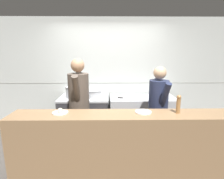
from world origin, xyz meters
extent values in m
plane|color=#4C4742|center=(0.00, 0.00, 0.00)|extent=(14.00, 14.00, 0.00)
cube|color=silver|center=(0.00, 1.45, 1.30)|extent=(8.00, 0.06, 2.60)
cube|color=gray|center=(0.00, 1.41, 1.15)|extent=(8.00, 0.00, 0.01)
cube|color=#38383D|center=(-0.53, 1.05, 0.44)|extent=(1.01, 0.70, 0.87)
cube|color=#B7BABF|center=(-0.53, 1.05, 0.89)|extent=(1.03, 0.71, 0.04)
cube|color=#B7BABF|center=(-0.53, 0.71, 0.50)|extent=(0.91, 0.03, 0.10)
cube|color=#B7BABF|center=(0.72, 1.05, 0.45)|extent=(1.39, 0.65, 0.90)
cube|color=black|center=(0.72, 0.74, 0.05)|extent=(1.36, 0.04, 0.10)
cube|color=#93704C|center=(0.19, -0.26, 0.50)|extent=(3.16, 0.45, 1.00)
cylinder|color=#B7BABF|center=(-0.75, 1.01, 1.03)|extent=(0.31, 0.31, 0.23)
cylinder|color=#B7BABF|center=(-0.75, 1.01, 1.14)|extent=(0.33, 0.33, 0.01)
cylinder|color=#B7BABF|center=(-0.33, 1.03, 0.99)|extent=(0.31, 0.31, 0.15)
cylinder|color=#B7BABF|center=(-0.33, 1.03, 1.06)|extent=(0.33, 0.33, 0.01)
cube|color=#B7BABF|center=(0.43, 0.92, 0.91)|extent=(0.29, 0.12, 0.01)
cube|color=black|center=(0.24, 0.97, 0.91)|extent=(0.11, 0.05, 0.02)
cylinder|color=white|center=(-0.69, -0.22, 1.01)|extent=(0.22, 0.22, 0.02)
sphere|color=beige|center=(-0.69, -0.22, 1.04)|extent=(0.08, 0.08, 0.08)
cylinder|color=white|center=(0.49, -0.20, 1.01)|extent=(0.23, 0.23, 0.02)
cylinder|color=#AD7A47|center=(0.98, -0.23, 1.11)|extent=(0.06, 0.06, 0.21)
sphere|color=#AD7A47|center=(0.98, -0.23, 1.24)|extent=(0.06, 0.06, 0.06)
cube|color=black|center=(-0.52, 0.38, 0.41)|extent=(0.31, 0.20, 0.82)
cylinder|color=brown|center=(-0.52, 0.38, 1.16)|extent=(0.36, 0.36, 0.68)
sphere|color=tan|center=(-0.52, 0.38, 1.63)|extent=(0.23, 0.23, 0.23)
cylinder|color=brown|center=(-0.53, 0.59, 1.23)|extent=(0.11, 0.34, 0.57)
cylinder|color=brown|center=(-0.52, 0.17, 1.23)|extent=(0.11, 0.34, 0.57)
cube|color=black|center=(0.85, 0.31, 0.38)|extent=(0.31, 0.23, 0.76)
cylinder|color=#262D4C|center=(0.85, 0.31, 1.07)|extent=(0.39, 0.39, 0.63)
sphere|color=#D8AD84|center=(0.85, 0.31, 1.51)|extent=(0.21, 0.21, 0.21)
cylinder|color=#262D4C|center=(0.81, 0.50, 1.15)|extent=(0.16, 0.33, 0.52)
cylinder|color=#262D4C|center=(0.89, 0.12, 1.15)|extent=(0.16, 0.33, 0.52)
camera|label=1|loc=(0.01, -2.57, 1.85)|focal=28.00mm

